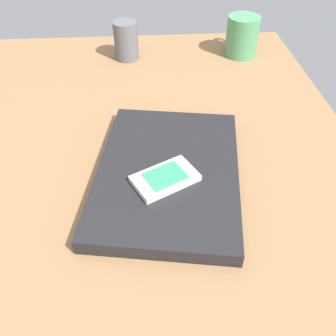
{
  "coord_description": "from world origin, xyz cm",
  "views": [
    {
      "loc": [
        -43.88,
        -0.96,
        45.43
      ],
      "look_at": [
        0.33,
        -3.98,
        5.0
      ],
      "focal_mm": 38.8,
      "sensor_mm": 36.0,
      "label": 1
    }
  ],
  "objects_px": {
    "cell_phone_on_laptop": "(165,178)",
    "coffee_mug": "(242,36)",
    "pen_cup": "(126,41)",
    "laptop_closed": "(168,171)"
  },
  "relations": [
    {
      "from": "cell_phone_on_laptop",
      "to": "coffee_mug",
      "type": "height_order",
      "value": "coffee_mug"
    },
    {
      "from": "cell_phone_on_laptop",
      "to": "pen_cup",
      "type": "relative_size",
      "value": 1.23
    },
    {
      "from": "cell_phone_on_laptop",
      "to": "coffee_mug",
      "type": "relative_size",
      "value": 0.98
    },
    {
      "from": "cell_phone_on_laptop",
      "to": "coffee_mug",
      "type": "bearing_deg",
      "value": -24.91
    },
    {
      "from": "laptop_closed",
      "to": "cell_phone_on_laptop",
      "type": "xyz_separation_m",
      "value": [
        -0.03,
        0.01,
        0.02
      ]
    },
    {
      "from": "coffee_mug",
      "to": "pen_cup",
      "type": "bearing_deg",
      "value": 90.52
    },
    {
      "from": "laptop_closed",
      "to": "coffee_mug",
      "type": "relative_size",
      "value": 2.77
    },
    {
      "from": "coffee_mug",
      "to": "pen_cup",
      "type": "relative_size",
      "value": 1.25
    },
    {
      "from": "laptop_closed",
      "to": "coffee_mug",
      "type": "height_order",
      "value": "coffee_mug"
    },
    {
      "from": "pen_cup",
      "to": "coffee_mug",
      "type": "bearing_deg",
      "value": -89.48
    }
  ]
}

